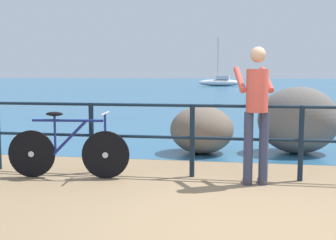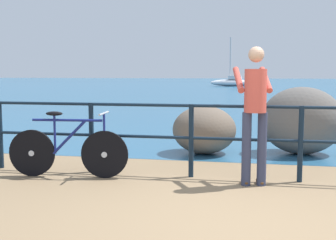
# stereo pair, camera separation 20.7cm
# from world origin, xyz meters

# --- Properties ---
(ground_plane) EXTENTS (120.00, 120.00, 0.10)m
(ground_plane) POSITION_xyz_m (0.00, 20.00, -0.05)
(ground_plane) COLOR #846B4C
(sea_surface) EXTENTS (120.00, 90.00, 0.01)m
(sea_surface) POSITION_xyz_m (0.00, 47.78, 0.00)
(sea_surface) COLOR #285B7F
(sea_surface) RESTS_ON ground_plane
(promenade_railing) EXTENTS (7.39, 0.07, 1.02)m
(promenade_railing) POSITION_xyz_m (0.00, 1.70, 0.64)
(promenade_railing) COLOR black
(promenade_railing) RESTS_ON ground_plane
(bicycle) EXTENTS (1.70, 0.48, 0.92)m
(bicycle) POSITION_xyz_m (-2.41, 1.35, 0.39)
(bicycle) COLOR black
(bicycle) RESTS_ON ground_plane
(person_at_railing) EXTENTS (0.53, 0.67, 1.78)m
(person_at_railing) POSITION_xyz_m (0.13, 1.42, 0.99)
(person_at_railing) COLOR #333851
(person_at_railing) RESTS_ON ground_plane
(breakwater_boulder_main) EXTENTS (1.43, 1.13, 1.20)m
(breakwater_boulder_main) POSITION_xyz_m (0.95, 3.79, 0.60)
(breakwater_boulder_main) COLOR #605B56
(breakwater_boulder_main) RESTS_ON ground
(breakwater_boulder_left) EXTENTS (1.14, 1.12, 0.86)m
(breakwater_boulder_left) POSITION_xyz_m (-0.76, 3.50, 0.43)
(breakwater_boulder_left) COLOR #695A4B
(breakwater_boulder_left) RESTS_ON ground
(sailboat) EXTENTS (4.47, 1.55, 4.90)m
(sailboat) POSITION_xyz_m (-2.19, 40.47, 0.42)
(sailboat) COLOR white
(sailboat) RESTS_ON sea_surface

